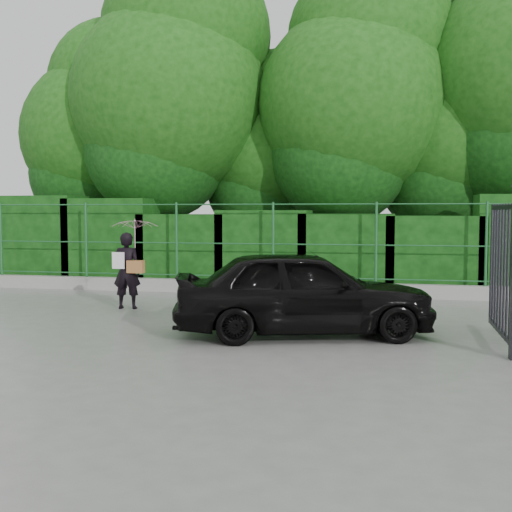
# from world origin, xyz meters

# --- Properties ---
(ground) EXTENTS (80.00, 80.00, 0.00)m
(ground) POSITION_xyz_m (0.00, 0.00, 0.00)
(ground) COLOR gray
(kerb) EXTENTS (14.00, 0.25, 0.30)m
(kerb) POSITION_xyz_m (0.00, 4.50, 0.15)
(kerb) COLOR #9E9E99
(kerb) RESTS_ON ground
(fence) EXTENTS (14.13, 0.06, 1.80)m
(fence) POSITION_xyz_m (0.22, 4.50, 1.20)
(fence) COLOR #1F5A2D
(fence) RESTS_ON kerb
(hedge) EXTENTS (14.20, 1.20, 2.29)m
(hedge) POSITION_xyz_m (-0.13, 5.50, 1.02)
(hedge) COLOR black
(hedge) RESTS_ON ground
(trees) EXTENTS (17.10, 6.15, 8.08)m
(trees) POSITION_xyz_m (1.14, 7.74, 4.62)
(trees) COLOR black
(trees) RESTS_ON ground
(gate) EXTENTS (0.22, 2.33, 2.36)m
(gate) POSITION_xyz_m (4.60, -0.72, 1.19)
(gate) COLOR black
(gate) RESTS_ON ground
(woman) EXTENTS (0.91, 0.93, 1.76)m
(woman) POSITION_xyz_m (-1.88, 1.82, 1.16)
(woman) COLOR black
(woman) RESTS_ON ground
(car) EXTENTS (4.20, 2.56, 1.33)m
(car) POSITION_xyz_m (1.73, -0.16, 0.67)
(car) COLOR black
(car) RESTS_ON ground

